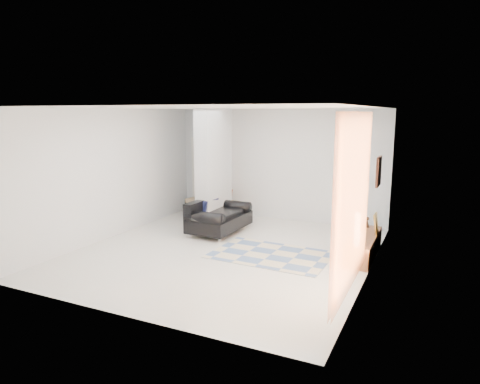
% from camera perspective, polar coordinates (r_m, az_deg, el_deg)
% --- Properties ---
extents(floor, '(6.00, 6.00, 0.00)m').
position_cam_1_polar(floor, '(8.54, -2.05, -7.95)').
color(floor, white).
rests_on(floor, ground).
extents(ceiling, '(6.00, 6.00, 0.00)m').
position_cam_1_polar(ceiling, '(8.10, -2.18, 11.18)').
color(ceiling, white).
rests_on(ceiling, wall_back).
extents(wall_back, '(6.00, 0.00, 6.00)m').
position_cam_1_polar(wall_back, '(10.93, 5.11, 3.63)').
color(wall_back, white).
rests_on(wall_back, ground).
extents(wall_front, '(6.00, 0.00, 6.00)m').
position_cam_1_polar(wall_front, '(5.76, -15.92, -3.03)').
color(wall_front, white).
rests_on(wall_front, ground).
extents(wall_left, '(0.00, 6.00, 6.00)m').
position_cam_1_polar(wall_left, '(9.76, -16.63, 2.40)').
color(wall_left, white).
rests_on(wall_left, ground).
extents(wall_right, '(0.00, 6.00, 6.00)m').
position_cam_1_polar(wall_right, '(7.38, 17.23, -0.16)').
color(wall_right, white).
rests_on(wall_right, ground).
extents(partition_column, '(0.35, 1.20, 2.80)m').
position_cam_1_polar(partition_column, '(10.12, -3.51, 3.09)').
color(partition_column, '#B0B4B7').
rests_on(partition_column, floor).
extents(hallway_door, '(0.85, 0.06, 2.04)m').
position_cam_1_polar(hallway_door, '(11.83, -4.59, 2.31)').
color(hallway_door, white).
rests_on(hallway_door, floor).
extents(curtain, '(0.00, 2.55, 2.55)m').
position_cam_1_polar(curtain, '(6.27, 15.04, -1.43)').
color(curtain, '#FF8443').
rests_on(curtain, wall_right).
extents(wall_art, '(0.04, 0.45, 0.55)m').
position_cam_1_polar(wall_art, '(8.23, 18.02, 2.63)').
color(wall_art, '#3A1A10').
rests_on(wall_art, wall_right).
extents(media_console, '(0.45, 1.70, 0.80)m').
position_cam_1_polar(media_console, '(8.56, 16.13, -6.89)').
color(media_console, brown).
rests_on(media_console, floor).
extents(loveseat, '(0.99, 1.63, 0.76)m').
position_cam_1_polar(loveseat, '(9.83, -3.06, -3.33)').
color(loveseat, silver).
rests_on(loveseat, floor).
extents(daybed, '(1.71, 1.00, 0.77)m').
position_cam_1_polar(daybed, '(11.26, -3.32, -1.18)').
color(daybed, black).
rests_on(daybed, floor).
extents(area_rug, '(2.29, 1.57, 0.01)m').
position_cam_1_polar(area_rug, '(8.37, 4.14, -8.34)').
color(area_rug, beige).
rests_on(area_rug, floor).
extents(cylinder_lamp, '(0.11, 0.11, 0.60)m').
position_cam_1_polar(cylinder_lamp, '(7.78, 15.36, -4.81)').
color(cylinder_lamp, white).
rests_on(cylinder_lamp, media_console).
extents(bronze_figurine, '(0.12, 0.12, 0.21)m').
position_cam_1_polar(bronze_figurine, '(9.13, 16.60, -3.86)').
color(bronze_figurine, '#342217').
rests_on(bronze_figurine, media_console).
extents(vase, '(0.21, 0.21, 0.20)m').
position_cam_1_polar(vase, '(8.24, 15.59, -5.42)').
color(vase, white).
rests_on(vase, media_console).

